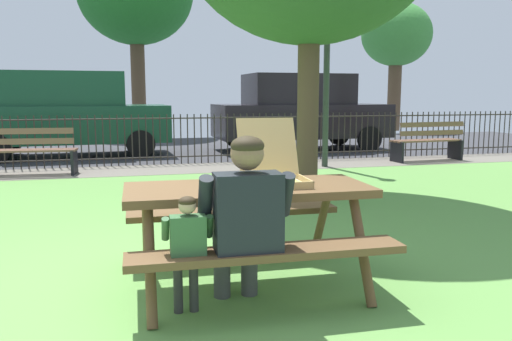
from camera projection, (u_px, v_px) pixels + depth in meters
name	position (u px, v px, depth m)	size (l,w,h in m)	color
ground	(109.00, 238.00, 5.29)	(28.00, 10.76, 0.02)	#659E49
cobblestone_walkway	(115.00, 171.00, 9.78)	(28.00, 1.40, 0.01)	slate
street_asphalt	(117.00, 150.00, 13.50)	(28.00, 6.37, 0.01)	#38383D
picnic_table_foreground	(248.00, 209.00, 3.87)	(1.83, 1.52, 0.79)	brown
pizza_box_open	(272.00, 171.00, 3.94)	(0.49, 0.59, 0.49)	tan
pizza_slice_on_table	(223.00, 189.00, 3.67)	(0.26, 0.27, 0.02)	#ECC04E
adult_at_table	(245.00, 217.00, 3.35)	(0.61, 0.60, 1.19)	#454545
child_at_table	(187.00, 245.00, 3.26)	(0.32, 0.31, 0.83)	#323232
iron_fence_streetside	(114.00, 140.00, 10.37)	(23.57, 0.03, 1.03)	#2D2823
park_bench_center	(29.00, 152.00, 9.22)	(1.63, 0.61, 0.85)	brown
park_bench_right	(428.00, 142.00, 11.20)	(1.63, 0.59, 0.85)	brown
lamp_post_walkway	(327.00, 26.00, 9.98)	(0.28, 0.28, 4.56)	#2D382D
parked_car_left	(69.00, 113.00, 11.95)	(4.48, 2.07, 1.94)	#17472F
parked_car_center	(300.00, 111.00, 13.33)	(4.45, 2.01, 1.94)	black
far_tree_center	(396.00, 37.00, 20.09)	(2.70, 2.70, 4.94)	brown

